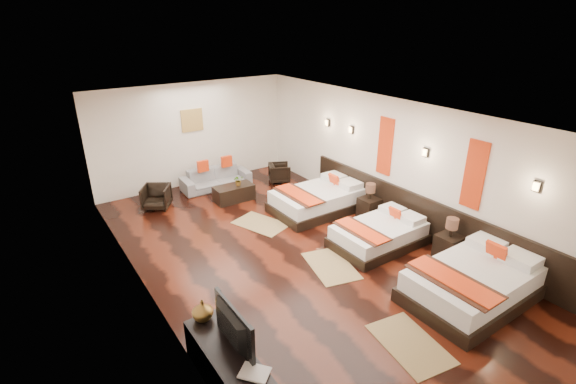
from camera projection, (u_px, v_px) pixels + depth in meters
floor at (293, 254)px, 8.32m from camera, size 5.50×9.50×0.01m
ceiling at (293, 115)px, 7.22m from camera, size 5.50×9.50×0.01m
back_wall at (193, 135)px, 11.38m from camera, size 5.50×0.01×2.80m
left_wall at (145, 229)px, 6.34m from camera, size 0.01×9.50×2.80m
right_wall at (395, 163)px, 9.20m from camera, size 0.01×9.50×2.80m
headboard_panel at (417, 215)px, 8.95m from camera, size 0.08×6.60×0.90m
bed_near at (474, 282)px, 6.93m from camera, size 2.31×1.45×0.88m
bed_mid at (379, 234)px, 8.57m from camera, size 1.91×1.20×0.73m
bed_far at (318, 199)px, 10.10m from camera, size 2.18×1.37×0.83m
nightstand_a at (449, 244)px, 8.10m from camera, size 0.43×0.43×0.85m
nightstand_b at (369, 205)px, 9.75m from camera, size 0.43×0.43×0.84m
jute_mat_near at (410, 344)px, 6.03m from camera, size 0.93×1.31×0.01m
jute_mat_mid at (331, 266)px, 7.92m from camera, size 1.03×1.35×0.01m
jute_mat_far at (261, 224)px, 9.53m from camera, size 1.11×1.38×0.01m
tv_console at (231, 372)px, 5.22m from camera, size 0.50×1.80×0.55m
tv at (227, 328)px, 5.14m from camera, size 0.14×0.98×0.56m
book at (251, 382)px, 4.72m from camera, size 0.41×0.43×0.03m
figurine at (202, 310)px, 5.66m from camera, size 0.32×0.32×0.31m
sofa at (216, 178)px, 11.45m from camera, size 1.91×0.82×0.55m
armchair_left at (156, 197)px, 10.22m from camera, size 0.87×0.88×0.58m
armchair_right at (279, 173)px, 11.88m from camera, size 0.77×0.76×0.53m
coffee_table at (234, 193)px, 10.68m from camera, size 1.01×0.53×0.40m
table_plant at (238, 180)px, 10.58m from camera, size 0.26×0.23×0.27m
orange_panel_a at (474, 175)px, 7.63m from camera, size 0.04×0.40×1.30m
orange_panel_b at (385, 146)px, 9.30m from camera, size 0.04×0.40×1.30m
sconce_near at (537, 186)px, 6.73m from camera, size 0.07×0.12×0.18m
sconce_mid at (426, 152)px, 8.40m from camera, size 0.07×0.12×0.18m
sconce_far at (351, 130)px, 10.07m from camera, size 0.07×0.12×0.18m
sconce_lounge at (328, 123)px, 10.75m from camera, size 0.07×0.12×0.18m
gold_artwork at (192, 120)px, 11.21m from camera, size 0.60×0.04×0.60m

